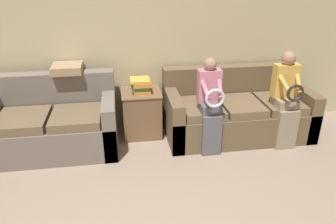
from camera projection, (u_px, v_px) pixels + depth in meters
The scene contains 8 objects.
wall_back at pixel (132, 39), 4.38m from camera, with size 6.92×0.06×2.55m.
couch_main at pixel (236, 112), 4.53m from camera, with size 1.95×0.91×0.89m.
couch_side at pixel (53, 125), 4.14m from camera, with size 1.58×0.88×0.92m.
child_left_seated at pixel (210, 103), 3.98m from camera, with size 0.28×0.37×1.19m.
child_right_seated at pixel (286, 97), 4.11m from camera, with size 0.31×0.38×1.22m.
side_shelf at pixel (142, 112), 4.51m from camera, with size 0.53×0.51×0.63m.
book_stack at pixel (141, 85), 4.34m from camera, with size 0.27×0.31×0.18m.
throw_pillow at pixel (67, 68), 4.17m from camera, with size 0.37×0.37×0.10m.
Camera 1 is at (-0.19, -1.44, 2.20)m, focal length 35.00 mm.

